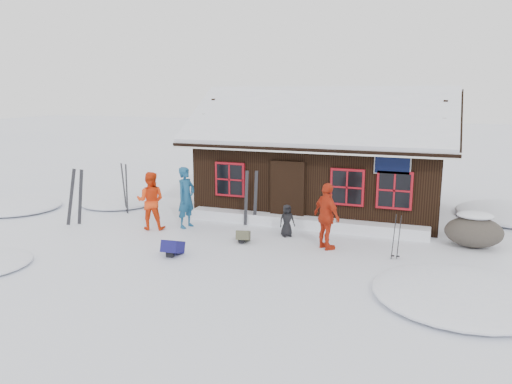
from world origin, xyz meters
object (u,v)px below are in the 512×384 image
Objects in this scene: skier_orange_left at (151,201)px; skier_crouched at (287,221)px; ski_poles at (396,238)px; skier_teal at (186,197)px; backpack_blue at (173,250)px; backpack_olive at (243,238)px; ski_pair_left at (76,198)px; skier_orange_right at (327,216)px; boulder at (474,231)px.

skier_orange_left reaches higher than skier_crouched.
skier_orange_left is at bearing 177.88° from ski_poles.
skier_teal is 3.31× the size of backpack_blue.
ski_pair_left is at bearing 166.96° from backpack_olive.
skier_crouched is at bearing 171.62° from skier_orange_left.
skier_orange_right is (5.55, -0.07, 0.01)m from skier_orange_left.
backpack_blue is (-7.40, -3.57, -0.30)m from boulder.
ski_pair_left is at bearing -9.57° from skier_orange_left.
skier_orange_right is 3.77× the size of backpack_olive.
boulder is at bearing -5.65° from ski_pair_left.
skier_teal is 6.54m from ski_poles.
skier_teal reaches higher than backpack_olive.
boulder is 3.17× the size of backpack_olive.
skier_crouched is at bearing 12.59° from skier_orange_right.
skier_orange_left is at bearing -6.41° from ski_pair_left.
boulder is 12.02m from ski_pair_left.
skier_orange_right is (4.62, -0.65, -0.05)m from skier_teal.
ski_pair_left is (-3.47, -0.96, -0.07)m from skier_teal.
ski_poles is at bearing -136.44° from boulder.
skier_orange_right is 0.98× the size of ski_pair_left.
skier_crouched is at bearing -5.66° from ski_pair_left.
skier_orange_left is 9.45m from boulder.
skier_orange_left is at bearing 41.81° from skier_orange_right.
ski_poles reaches higher than skier_crouched.
skier_orange_left is at bearing 151.06° from skier_crouched.
ski_pair_left is 4.80m from backpack_blue.
backpack_blue is (-2.28, -2.73, -0.32)m from skier_crouched.
ski_poles is at bearing 159.85° from skier_orange_left.
boulder is 2.64m from ski_poles.
skier_orange_right is 2.48m from backpack_olive.
skier_teal is 4.67m from skier_orange_right.
skier_crouched is at bearing -76.04° from skier_teal.
skier_orange_right is 1.19× the size of boulder.
skier_crouched is at bearing 31.91° from backpack_olive.
backpack_olive is (-2.34, -0.23, -0.78)m from skier_orange_right.
skier_orange_left reaches higher than backpack_olive.
backpack_blue is at bearing 70.78° from skier_orange_right.
skier_orange_left is 1.88× the size of skier_crouched.
skier_orange_left is at bearing 128.74° from backpack_blue.
skier_teal is 3.30m from skier_crouched.
ski_poles is at bearing -13.48° from backpack_olive.
backpack_blue is (-3.63, -1.95, -0.76)m from skier_orange_right.
skier_orange_right is at bearing -8.19° from backpack_olive.
ski_pair_left reaches higher than backpack_blue.
skier_orange_left is 2.88m from backpack_blue.
ski_poles is 5.77m from backpack_blue.
skier_orange_right is at bearing -156.82° from boulder.
skier_crouched is 1.99× the size of backpack_olive.
skier_orange_left is 0.97× the size of ski_pair_left.
ski_poles reaches higher than backpack_blue.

